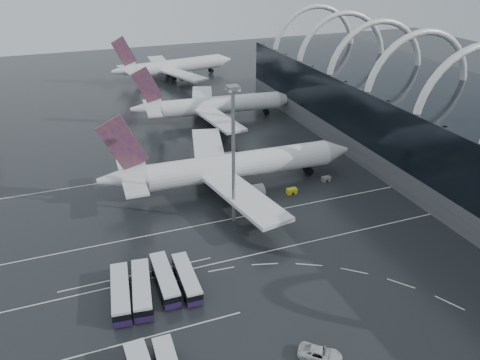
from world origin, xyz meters
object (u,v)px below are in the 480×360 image
object	(u,v)px
airliner_gate_c	(173,67)
van_curve_a	(320,354)
bus_row_near_b	(142,289)
gse_cart_belly_d	(326,179)
floodlight_mast	(233,140)
gse_cart_belly_a	(292,191)
bus_row_near_a	(121,293)
bus_row_near_d	(187,278)
gse_cart_belly_c	(268,205)
airliner_main	(228,167)
bus_row_near_c	(165,279)
gse_cart_belly_e	(250,164)
airliner_gate_b	(213,106)

from	to	relation	value
airliner_gate_c	van_curve_a	bearing A→B (deg)	-105.91
bus_row_near_b	gse_cart_belly_d	size ratio (longest dim) A/B	6.06
floodlight_mast	gse_cart_belly_a	world-z (taller)	floodlight_mast
bus_row_near_a	gse_cart_belly_d	xyz separation A→B (m)	(55.23, 26.98, -1.17)
bus_row_near_d	gse_cart_belly_c	distance (m)	31.87
bus_row_near_d	airliner_main	bearing A→B (deg)	-29.59
bus_row_near_c	airliner_main	bearing A→B (deg)	-35.66
airliner_gate_c	bus_row_near_c	xyz separation A→B (m)	(-35.04, -138.90, -3.35)
airliner_gate_c	bus_row_near_b	size ratio (longest dim) A/B	4.21
bus_row_near_c	gse_cart_belly_c	world-z (taller)	bus_row_near_c
gse_cart_belly_a	bus_row_near_c	bearing A→B (deg)	-147.55
van_curve_a	gse_cart_belly_e	size ratio (longest dim) A/B	3.06
airliner_main	gse_cart_belly_c	world-z (taller)	airliner_main
airliner_main	floodlight_mast	bearing A→B (deg)	-103.64
van_curve_a	gse_cart_belly_d	world-z (taller)	van_curve_a
airliner_gate_c	gse_cart_belly_d	size ratio (longest dim) A/B	25.50
van_curve_a	gse_cart_belly_d	distance (m)	58.00
gse_cart_belly_c	airliner_main	bearing A→B (deg)	112.57
gse_cart_belly_d	gse_cart_belly_e	distance (m)	21.13
bus_row_near_d	floodlight_mast	world-z (taller)	floodlight_mast
van_curve_a	floodlight_mast	bearing A→B (deg)	37.10
bus_row_near_b	gse_cart_belly_d	bearing A→B (deg)	-54.42
gse_cart_belly_c	gse_cart_belly_e	size ratio (longest dim) A/B	0.98
bus_row_near_b	gse_cart_belly_d	world-z (taller)	bus_row_near_b
airliner_main	bus_row_near_c	size ratio (longest dim) A/B	4.99
airliner_gate_c	bus_row_near_c	size ratio (longest dim) A/B	4.44
bus_row_near_d	airliner_gate_b	bearing A→B (deg)	-19.84
floodlight_mast	gse_cart_belly_e	size ratio (longest dim) A/B	14.25
airliner_gate_b	bus_row_near_d	xyz separation A→B (m)	(-31.15, -81.27, -3.30)
gse_cart_belly_a	gse_cart_belly_e	world-z (taller)	gse_cart_belly_a
gse_cart_belly_d	airliner_gate_c	bearing A→B (deg)	96.28
airliner_gate_b	gse_cart_belly_c	bearing A→B (deg)	-91.49
van_curve_a	gse_cart_belly_c	world-z (taller)	van_curve_a
floodlight_mast	gse_cart_belly_d	distance (m)	35.17
bus_row_near_a	bus_row_near_b	xyz separation A→B (m)	(3.50, -0.24, 0.01)
airliner_gate_b	gse_cart_belly_e	size ratio (longest dim) A/B	26.95
gse_cart_belly_c	gse_cart_belly_d	world-z (taller)	gse_cart_belly_d
bus_row_near_b	floodlight_mast	bearing A→B (deg)	-44.70
bus_row_near_d	gse_cart_belly_a	world-z (taller)	bus_row_near_d
airliner_gate_c	gse_cart_belly_c	size ratio (longest dim) A/B	27.51
bus_row_near_d	floodlight_mast	bearing A→B (deg)	-39.93
airliner_main	gse_cart_belly_a	xyz separation A→B (m)	(13.24, -8.54, -4.77)
bus_row_near_c	bus_row_near_a	bearing A→B (deg)	98.26
bus_row_near_c	bus_row_near_d	world-z (taller)	bus_row_near_c
bus_row_near_d	gse_cart_belly_e	bearing A→B (deg)	-33.47
bus_row_near_a	bus_row_near_b	world-z (taller)	bus_row_near_b
airliner_gate_c	gse_cart_belly_c	distance (m)	119.98
floodlight_mast	airliner_main	bearing A→B (deg)	74.68
bus_row_near_d	bus_row_near_a	bearing A→B (deg)	91.22
airliner_main	bus_row_near_a	distance (m)	45.12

